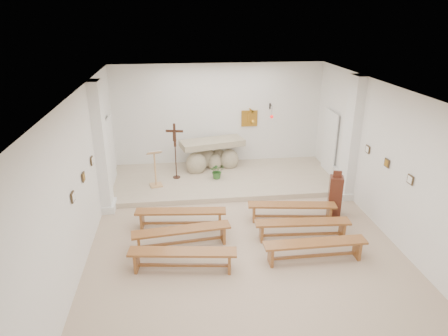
{
  "coord_description": "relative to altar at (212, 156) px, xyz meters",
  "views": [
    {
      "loc": [
        -1.42,
        -8.05,
        5.08
      ],
      "look_at": [
        -0.23,
        1.6,
        1.22
      ],
      "focal_mm": 32.0,
      "sensor_mm": 36.0,
      "label": 1
    }
  ],
  "objects": [
    {
      "name": "donation_pedestal",
      "position": [
        2.94,
        -3.39,
        -0.01
      ],
      "size": [
        0.42,
        0.42,
        1.25
      ],
      "rotation": [
        0.0,
        0.0,
        -0.31
      ],
      "color": "#4F2716",
      "rests_on": "ground"
    },
    {
      "name": "sanctuary_platform",
      "position": [
        0.31,
        -0.86,
        -0.48
      ],
      "size": [
        6.98,
        3.0,
        0.15
      ],
      "primitive_type": "cube",
      "color": "#BCAC90",
      "rests_on": "ground"
    },
    {
      "name": "potted_plant",
      "position": [
        0.09,
        -0.92,
        -0.16
      ],
      "size": [
        0.48,
        0.42,
        0.5
      ],
      "primitive_type": "imported",
      "rotation": [
        0.0,
        0.0,
        0.07
      ],
      "color": "#306327",
      "rests_on": "sanctuary_platform"
    },
    {
      "name": "pilaster_left",
      "position": [
        -3.06,
        -2.36,
        1.19
      ],
      "size": [
        0.26,
        0.55,
        3.5
      ],
      "primitive_type": "cube",
      "color": "white",
      "rests_on": "ground"
    },
    {
      "name": "ground",
      "position": [
        0.31,
        -4.36,
        -0.56
      ],
      "size": [
        7.0,
        10.0,
        0.0
      ],
      "primitive_type": "cube",
      "color": "tan",
      "rests_on": "ground"
    },
    {
      "name": "radiator_right",
      "position": [
        3.74,
        -1.66,
        -0.29
      ],
      "size": [
        0.1,
        0.85,
        0.52
      ],
      "primitive_type": "cube",
      "color": "silver",
      "rests_on": "ground"
    },
    {
      "name": "pilaster_right",
      "position": [
        3.68,
        -2.36,
        1.19
      ],
      "size": [
        0.26,
        0.55,
        3.5
      ],
      "primitive_type": "cube",
      "color": "white",
      "rests_on": "ground"
    },
    {
      "name": "bench_left_third",
      "position": [
        -1.1,
        -5.37,
        -0.2
      ],
      "size": [
        2.27,
        0.65,
        0.47
      ],
      "rotation": [
        0.0,
        0.0,
        -0.13
      ],
      "color": "brown",
      "rests_on": "ground"
    },
    {
      "name": "sanctuary_lamp",
      "position": [
        2.06,
        0.35,
        1.25
      ],
      "size": [
        0.11,
        0.36,
        0.44
      ],
      "color": "black",
      "rests_on": "wall_back"
    },
    {
      "name": "radiator_left",
      "position": [
        -3.12,
        -1.66,
        -0.29
      ],
      "size": [
        0.1,
        0.85,
        0.52
      ],
      "primitive_type": "cube",
      "color": "silver",
      "rests_on": "ground"
    },
    {
      "name": "station_frame_left_rear",
      "position": [
        -3.16,
        -3.16,
        1.16
      ],
      "size": [
        0.03,
        0.2,
        0.2
      ],
      "primitive_type": "cube",
      "color": "#3E2E1B",
      "rests_on": "wall_left"
    },
    {
      "name": "bench_right_second",
      "position": [
        1.73,
        -4.47,
        -0.2
      ],
      "size": [
        2.26,
        0.51,
        0.47
      ],
      "rotation": [
        0.0,
        0.0,
        -0.07
      ],
      "color": "brown",
      "rests_on": "ground"
    },
    {
      "name": "bench_right_front",
      "position": [
        1.73,
        -3.58,
        -0.2
      ],
      "size": [
        2.27,
        0.66,
        0.47
      ],
      "rotation": [
        0.0,
        0.0,
        -0.14
      ],
      "color": "brown",
      "rests_on": "ground"
    },
    {
      "name": "station_frame_right_front",
      "position": [
        3.78,
        -5.16,
        1.16
      ],
      "size": [
        0.03,
        0.2,
        0.2
      ],
      "primitive_type": "cube",
      "color": "#3E2E1B",
      "rests_on": "wall_right"
    },
    {
      "name": "lectern",
      "position": [
        -1.79,
        -1.28,
        0.17
      ],
      "size": [
        0.48,
        0.43,
        1.17
      ],
      "rotation": [
        0.0,
        0.0,
        0.22
      ],
      "color": "tan",
      "rests_on": "sanctuary_platform"
    },
    {
      "name": "bench_right_third",
      "position": [
        1.73,
        -5.37,
        -0.2
      ],
      "size": [
        2.24,
        0.37,
        0.47
      ],
      "rotation": [
        0.0,
        0.0,
        0.0
      ],
      "color": "brown",
      "rests_on": "ground"
    },
    {
      "name": "station_frame_left_mid",
      "position": [
        -3.16,
        -4.16,
        1.16
      ],
      "size": [
        0.03,
        0.2,
        0.2
      ],
      "primitive_type": "cube",
      "color": "#3E2E1B",
      "rests_on": "wall_left"
    },
    {
      "name": "gold_wall_relief",
      "position": [
        1.36,
        0.6,
        1.09
      ],
      "size": [
        0.55,
        0.04,
        0.55
      ],
      "primitive_type": "cube",
      "color": "gold",
      "rests_on": "wall_back"
    },
    {
      "name": "wall_back",
      "position": [
        0.31,
        0.63,
        1.19
      ],
      "size": [
        7.0,
        0.02,
        3.5
      ],
      "primitive_type": "cube",
      "color": "silver",
      "rests_on": "ground"
    },
    {
      "name": "crucifix_stand",
      "position": [
        -1.18,
        -0.72,
        0.61
      ],
      "size": [
        0.53,
        0.23,
        1.76
      ],
      "rotation": [
        0.0,
        0.0,
        -0.21
      ],
      "color": "#3A1E12",
      "rests_on": "sanctuary_platform"
    },
    {
      "name": "bench_left_second",
      "position": [
        -1.1,
        -4.47,
        -0.2
      ],
      "size": [
        2.26,
        0.6,
        0.47
      ],
      "rotation": [
        0.0,
        0.0,
        0.11
      ],
      "color": "brown",
      "rests_on": "ground"
    },
    {
      "name": "station_frame_right_mid",
      "position": [
        3.78,
        -4.16,
        1.16
      ],
      "size": [
        0.03,
        0.2,
        0.2
      ],
      "primitive_type": "cube",
      "color": "#3E2E1B",
      "rests_on": "wall_right"
    },
    {
      "name": "station_frame_left_front",
      "position": [
        -3.16,
        -5.16,
        1.16
      ],
      "size": [
        0.03,
        0.2,
        0.2
      ],
      "primitive_type": "cube",
      "color": "#3E2E1B",
      "rests_on": "wall_left"
    },
    {
      "name": "ceiling",
      "position": [
        0.31,
        -4.36,
        2.93
      ],
      "size": [
        7.0,
        10.0,
        0.02
      ],
      "primitive_type": "cube",
      "color": "silver",
      "rests_on": "wall_back"
    },
    {
      "name": "altar",
      "position": [
        0.0,
        0.0,
        0.0
      ],
      "size": [
        2.19,
        1.26,
        1.06
      ],
      "rotation": [
        0.0,
        0.0,
        0.24
      ],
      "color": "tan",
      "rests_on": "sanctuary_platform"
    },
    {
      "name": "station_frame_right_rear",
      "position": [
        3.78,
        -3.16,
        1.16
      ],
      "size": [
        0.03,
        0.2,
        0.2
      ],
      "primitive_type": "cube",
      "color": "#3E2E1B",
      "rests_on": "wall_right"
    },
    {
      "name": "bench_left_front",
      "position": [
        -1.1,
        -3.58,
        -0.2
      ],
      "size": [
        2.26,
        0.58,
        0.47
      ],
      "rotation": [
        0.0,
        0.0,
        -0.1
      ],
      "color": "brown",
      "rests_on": "ground"
    },
    {
      "name": "wall_right",
      "position": [
        3.8,
        -4.36,
        1.19
      ],
      "size": [
        0.02,
        10.0,
        3.5
      ],
      "primitive_type": "cube",
      "color": "silver",
      "rests_on": "ground"
    },
    {
      "name": "wall_left",
      "position": [
        -3.18,
        -4.36,
        1.19
      ],
      "size": [
        0.02,
        10.0,
        3.5
      ],
      "primitive_type": "cube",
      "color": "silver",
      "rests_on": "ground"
    }
  ]
}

